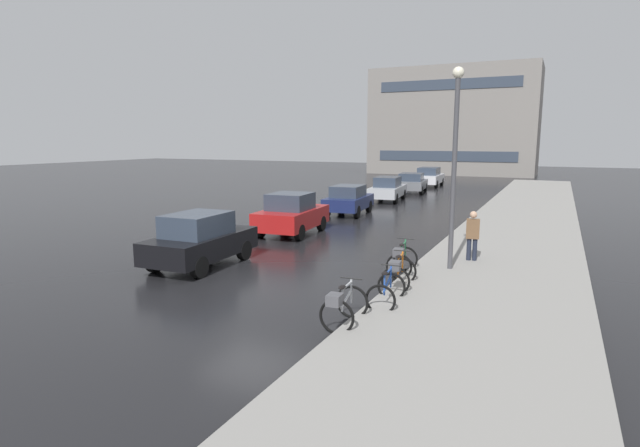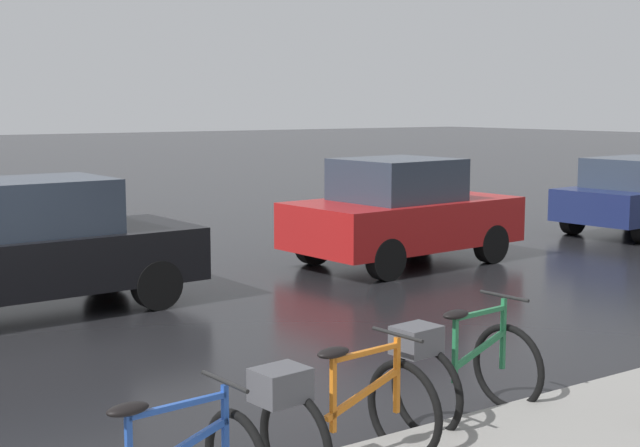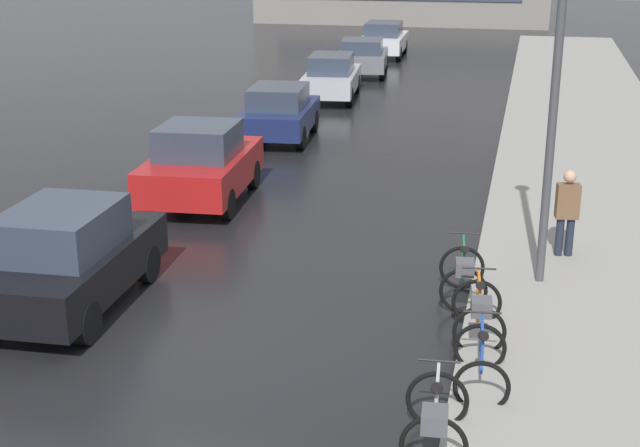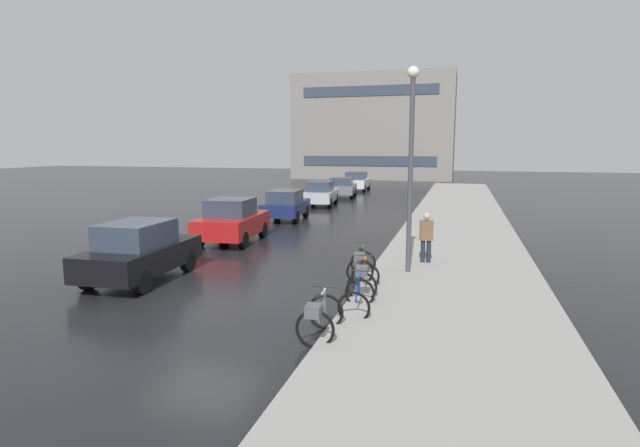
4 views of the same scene
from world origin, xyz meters
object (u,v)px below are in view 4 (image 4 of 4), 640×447
(bicycle_nearest, at_px, (319,317))
(car_red, at_px, (232,221))
(car_navy, at_px, (286,205))
(car_silver, at_px, (321,193))
(car_grey, at_px, (342,187))
(bicycle_farthest, at_px, (361,264))
(pedestrian, at_px, (426,236))
(car_white, at_px, (356,181))
(streetlamp, at_px, (411,155))
(bicycle_third, at_px, (363,278))
(car_black, at_px, (140,251))
(bicycle_second, at_px, (357,298))

(bicycle_nearest, bearing_deg, car_red, 124.49)
(car_navy, distance_m, car_silver, 6.55)
(bicycle_nearest, xyz_separation_m, car_grey, (-5.98, 27.13, 0.26))
(bicycle_farthest, relative_size, pedestrian, 0.81)
(car_navy, xyz_separation_m, car_white, (0.04, 17.75, 0.03))
(car_white, bearing_deg, car_silver, -90.01)
(car_red, bearing_deg, car_white, 89.87)
(car_navy, distance_m, streetlamp, 12.35)
(bicycle_nearest, distance_m, car_navy, 16.25)
(bicycle_nearest, xyz_separation_m, car_navy, (-6.07, 15.07, 0.29))
(bicycle_nearest, height_order, car_red, car_red)
(car_silver, xyz_separation_m, car_grey, (0.05, 5.51, -0.03))
(bicycle_third, bearing_deg, car_white, 101.97)
(bicycle_nearest, height_order, pedestrian, pedestrian)
(bicycle_nearest, height_order, car_silver, car_silver)
(car_silver, xyz_separation_m, car_white, (0.00, 11.20, 0.03))
(car_grey, bearing_deg, bicycle_farthest, -75.35)
(car_black, height_order, streetlamp, streetlamp)
(bicycle_second, bearing_deg, pedestrian, 77.28)
(bicycle_nearest, distance_m, car_red, 10.75)
(car_black, height_order, car_navy, car_black)
(car_black, xyz_separation_m, pedestrian, (7.62, 3.85, 0.13))
(bicycle_farthest, relative_size, car_black, 0.35)
(car_black, height_order, car_grey, car_black)
(bicycle_third, relative_size, car_navy, 0.36)
(streetlamp, bearing_deg, pedestrian, 72.87)
(bicycle_farthest, height_order, car_white, car_white)
(car_black, xyz_separation_m, car_grey, (0.09, 24.21, -0.08))
(car_red, distance_m, car_white, 23.97)
(bicycle_third, xyz_separation_m, bicycle_farthest, (-0.34, 1.43, 0.00))
(bicycle_nearest, height_order, bicycle_second, bicycle_nearest)
(car_silver, distance_m, car_grey, 5.51)
(pedestrian, xyz_separation_m, streetlamp, (-0.41, -1.33, 2.55))
(car_red, height_order, streetlamp, streetlamp)
(pedestrian, bearing_deg, car_silver, 117.05)
(bicycle_second, bearing_deg, car_white, 101.67)
(bicycle_farthest, relative_size, car_navy, 0.36)
(car_black, relative_size, pedestrian, 2.31)
(bicycle_farthest, distance_m, pedestrian, 2.84)
(bicycle_nearest, relative_size, bicycle_second, 1.13)
(car_silver, relative_size, pedestrian, 2.65)
(car_red, bearing_deg, pedestrian, -15.27)
(bicycle_second, height_order, car_red, car_red)
(bicycle_second, distance_m, car_white, 31.81)
(car_black, bearing_deg, car_white, 89.94)
(bicycle_second, distance_m, streetlamp, 4.95)
(car_white, bearing_deg, car_red, -90.13)
(bicycle_third, distance_m, car_grey, 24.89)
(bicycle_farthest, distance_m, car_red, 7.46)
(car_black, distance_m, car_navy, 12.16)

